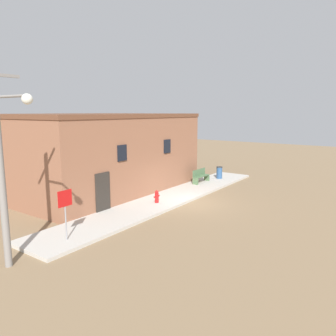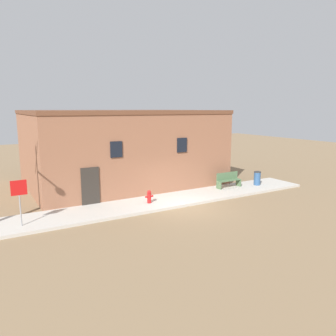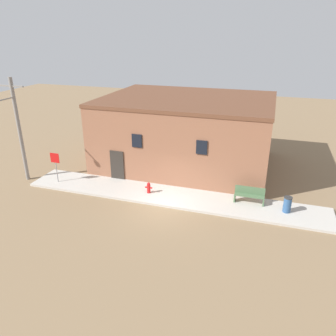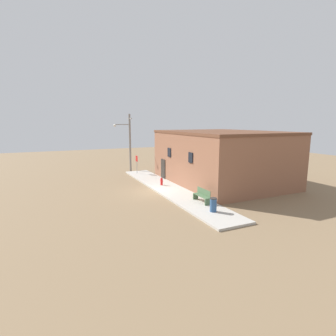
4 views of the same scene
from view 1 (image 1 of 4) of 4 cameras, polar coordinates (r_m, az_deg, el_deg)
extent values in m
plane|color=#846B4C|center=(19.62, 3.54, -6.08)|extent=(80.00, 80.00, 0.00)
cube|color=#BCB7AD|center=(20.32, 0.28, -5.29)|extent=(19.24, 2.71, 0.15)
cube|color=#8E5B42|center=(23.42, -12.86, 2.51)|extent=(12.45, 9.46, 4.98)
cube|color=brown|center=(23.25, -13.10, 8.90)|extent=(12.55, 9.56, 0.24)
cube|color=black|center=(18.45, -8.01, 2.62)|extent=(0.70, 0.08, 0.90)
cube|color=black|center=(21.81, -0.15, 3.81)|extent=(0.70, 0.08, 0.90)
cube|color=#2D2823|center=(17.73, -11.30, -4.31)|extent=(1.00, 0.08, 2.20)
cylinder|color=red|center=(19.04, -1.97, -5.21)|extent=(0.22, 0.22, 0.57)
sphere|color=red|center=(18.96, -1.98, -4.21)|extent=(0.20, 0.20, 0.20)
cylinder|color=red|center=(18.89, -2.29, -5.07)|extent=(0.12, 0.10, 0.10)
cylinder|color=red|center=(19.16, -1.66, -4.85)|extent=(0.12, 0.10, 0.10)
cylinder|color=gray|center=(14.11, -17.42, -7.84)|extent=(0.06, 0.06, 2.09)
cube|color=red|center=(13.90, -17.52, -5.07)|extent=(0.67, 0.02, 0.67)
cube|color=#4C6B47|center=(23.74, 4.80, -2.35)|extent=(0.08, 0.44, 0.47)
cube|color=#4C6B47|center=(25.19, 6.76, -1.68)|extent=(0.08, 0.44, 0.47)
cube|color=#4C6B47|center=(24.41, 5.82, -1.42)|extent=(1.78, 0.44, 0.04)
cube|color=#4C6B47|center=(24.46, 5.42, -0.76)|extent=(1.78, 0.04, 0.49)
cylinder|color=#2D517F|center=(26.12, 8.93, -0.85)|extent=(0.45, 0.45, 0.88)
cylinder|color=#2D2D2D|center=(26.03, 8.95, 0.17)|extent=(0.47, 0.47, 0.06)
cylinder|color=gray|center=(12.26, -27.18, 0.20)|extent=(0.24, 0.24, 7.10)
cylinder|color=gray|center=(11.32, -25.86, 11.17)|extent=(0.09, 1.84, 0.09)
sphere|color=silver|center=(10.52, -23.33, 10.98)|extent=(0.32, 0.32, 0.32)
camera|label=2|loc=(8.13, 69.92, 3.20)|focal=35.00mm
camera|label=3|loc=(22.93, 53.72, 16.98)|focal=35.00mm
camera|label=4|loc=(37.16, 33.33, 9.29)|focal=28.00mm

